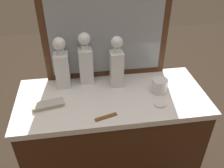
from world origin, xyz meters
TOP-DOWN VIEW (x-y plane):
  - dresser at (0.00, 0.00)m, footprint 1.06×0.47m
  - dresser_mirror at (0.00, 0.22)m, footprint 0.73×0.03m
  - crystal_decanter_left at (-0.27, 0.14)m, footprint 0.08×0.08m
  - crystal_decanter_far_right at (-0.13, 0.17)m, footprint 0.08×0.08m
  - crystal_decanter_right at (0.04, 0.11)m, footprint 0.07×0.07m
  - crystal_tumbler_left at (0.27, 0.00)m, footprint 0.09×0.09m
  - silver_brush_right at (-0.35, -0.04)m, footprint 0.17×0.09m
  - porcelain_dish at (0.24, -0.12)m, footprint 0.06×0.06m
  - tortoiseshell_comb at (-0.06, -0.17)m, footprint 0.12×0.05m

SIDE VIEW (x-z plane):
  - dresser at x=0.00m, z-range 0.00..0.83m
  - tortoiseshell_comb at x=-0.06m, z-range 0.83..0.84m
  - porcelain_dish at x=0.24m, z-range 0.83..0.84m
  - silver_brush_right at x=-0.35m, z-range 0.83..0.85m
  - crystal_tumbler_left at x=0.27m, z-range 0.83..0.91m
  - crystal_decanter_right at x=0.04m, z-range 0.80..1.11m
  - crystal_decanter_left at x=-0.27m, z-range 0.80..1.11m
  - crystal_decanter_far_right at x=-0.13m, z-range 0.80..1.11m
  - dresser_mirror at x=0.00m, z-range 0.83..1.56m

